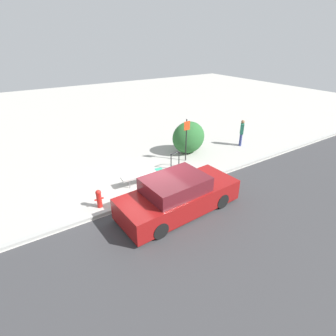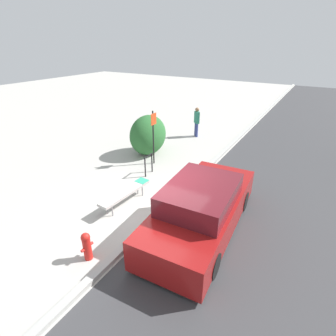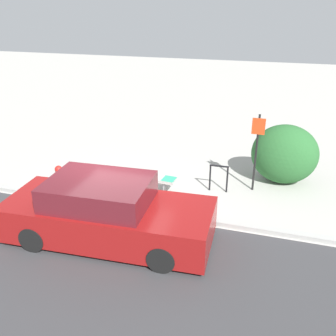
{
  "view_description": "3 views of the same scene",
  "coord_description": "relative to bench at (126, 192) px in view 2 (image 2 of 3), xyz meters",
  "views": [
    {
      "loc": [
        -4.58,
        -8.12,
        6.04
      ],
      "look_at": [
        1.05,
        0.52,
        0.86
      ],
      "focal_mm": 28.0,
      "sensor_mm": 36.0,
      "label": 1
    },
    {
      "loc": [
        -5.3,
        -3.58,
        4.84
      ],
      "look_at": [
        1.22,
        0.29,
        1.12
      ],
      "focal_mm": 28.0,
      "sensor_mm": 36.0,
      "label": 2
    },
    {
      "loc": [
        3.83,
        -8.0,
        5.05
      ],
      "look_at": [
        1.0,
        1.14,
        0.86
      ],
      "focal_mm": 40.0,
      "sensor_mm": 36.0,
      "label": 3
    }
  ],
  "objects": [
    {
      "name": "curb",
      "position": [
        -0.2,
        -1.26,
        -0.38
      ],
      "size": [
        60.0,
        0.2,
        0.13
      ],
      "color": "#A8A8A3",
      "rests_on": "ground_plane"
    },
    {
      "name": "pedestrian",
      "position": [
        7.26,
        0.9,
        0.42
      ],
      "size": [
        0.4,
        0.39,
        1.6
      ],
      "rotation": [
        0.0,
        0.0,
        0.75
      ],
      "color": "navy",
      "rests_on": "ground_plane"
    },
    {
      "name": "bench",
      "position": [
        0.0,
        0.0,
        0.0
      ],
      "size": [
        2.04,
        0.54,
        0.5
      ],
      "rotation": [
        0.0,
        0.0,
        -0.07
      ],
      "color": "gray",
      "rests_on": "ground_plane"
    },
    {
      "name": "fire_hydrant",
      "position": [
        -2.35,
        -0.71,
        -0.03
      ],
      "size": [
        0.36,
        0.22,
        0.77
      ],
      "color": "red",
      "rests_on": "ground_plane"
    },
    {
      "name": "parked_car_near",
      "position": [
        0.1,
        -2.59,
        0.23
      ],
      "size": [
        4.84,
        2.11,
        1.49
      ],
      "rotation": [
        0.0,
        0.0,
        0.06
      ],
      "color": "black",
      "rests_on": "ground_plane"
    },
    {
      "name": "shrub_hedge",
      "position": [
        3.89,
        1.79,
        0.47
      ],
      "size": [
        1.97,
        1.49,
        1.82
      ],
      "color": "#28602D",
      "rests_on": "ground_plane"
    },
    {
      "name": "ground_plane",
      "position": [
        -0.2,
        -1.26,
        -0.44
      ],
      "size": [
        60.0,
        60.0,
        0.0
      ],
      "primitive_type": "plane",
      "color": "#ADAAA3"
    },
    {
      "name": "sign_post",
      "position": [
        3.1,
        0.95,
        0.94
      ],
      "size": [
        0.36,
        0.08,
        2.3
      ],
      "color": "black",
      "rests_on": "ground_plane"
    },
    {
      "name": "bike_rack",
      "position": [
        2.13,
        0.57,
        0.06
      ],
      "size": [
        0.55,
        0.07,
        0.83
      ],
      "rotation": [
        0.0,
        0.0,
        0.04
      ],
      "color": "black",
      "rests_on": "ground_plane"
    }
  ]
}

